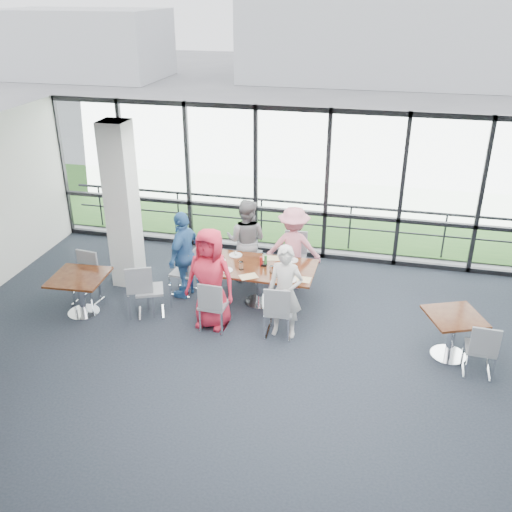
% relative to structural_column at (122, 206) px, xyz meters
% --- Properties ---
extents(floor, '(12.00, 10.00, 0.02)m').
position_rel_structural_column_xyz_m(floor, '(3.60, -3.00, -1.61)').
color(floor, '#1D222C').
rests_on(floor, ground).
extents(ceiling, '(12.00, 10.00, 0.04)m').
position_rel_structural_column_xyz_m(ceiling, '(3.60, -3.00, 1.60)').
color(ceiling, white).
rests_on(ceiling, ground).
extents(curtain_wall_back, '(12.00, 0.10, 3.20)m').
position_rel_structural_column_xyz_m(curtain_wall_back, '(3.60, 2.00, 0.00)').
color(curtain_wall_back, white).
rests_on(curtain_wall_back, ground).
extents(structural_column, '(0.50, 0.50, 3.20)m').
position_rel_structural_column_xyz_m(structural_column, '(0.00, 0.00, 0.00)').
color(structural_column, silver).
rests_on(structural_column, ground).
extents(apron, '(80.00, 70.00, 0.02)m').
position_rel_structural_column_xyz_m(apron, '(3.60, 7.00, -1.62)').
color(apron, gray).
rests_on(apron, ground).
extents(grass_strip, '(80.00, 5.00, 0.01)m').
position_rel_structural_column_xyz_m(grass_strip, '(3.60, 5.00, -1.59)').
color(grass_strip, '#2A5A23').
rests_on(grass_strip, ground).
extents(hangar_main, '(24.00, 10.00, 6.00)m').
position_rel_structural_column_xyz_m(hangar_main, '(7.60, 29.00, 1.40)').
color(hangar_main, silver).
rests_on(hangar_main, ground).
extents(hangar_aux, '(10.00, 6.00, 4.00)m').
position_rel_structural_column_xyz_m(hangar_aux, '(-14.40, 25.00, 0.40)').
color(hangar_aux, silver).
rests_on(hangar_aux, ground).
extents(guard_rail, '(12.00, 0.06, 0.06)m').
position_rel_structural_column_xyz_m(guard_rail, '(3.60, 2.60, -1.10)').
color(guard_rail, '#2D2D33').
rests_on(guard_rail, ground).
extents(main_table, '(2.03, 1.14, 0.75)m').
position_rel_structural_column_xyz_m(main_table, '(2.70, -0.22, -0.97)').
color(main_table, '#37140A').
rests_on(main_table, ground).
extents(side_table_left, '(0.98, 0.98, 0.75)m').
position_rel_structural_column_xyz_m(side_table_left, '(-0.30, -1.32, -0.96)').
color(side_table_left, '#37140A').
rests_on(side_table_left, ground).
extents(side_table_right, '(1.04, 1.04, 0.75)m').
position_rel_structural_column_xyz_m(side_table_right, '(6.01, -1.18, -0.98)').
color(side_table_right, '#37140A').
rests_on(side_table_right, ground).
extents(diner_near_left, '(0.93, 0.66, 1.79)m').
position_rel_structural_column_xyz_m(diner_near_left, '(2.06, -1.13, -0.71)').
color(diner_near_left, red).
rests_on(diner_near_left, ground).
extents(diner_near_right, '(0.61, 0.46, 1.62)m').
position_rel_structural_column_xyz_m(diner_near_right, '(3.34, -1.16, -0.79)').
color(diner_near_right, silver).
rests_on(diner_near_right, ground).
extents(diner_far_left, '(0.85, 0.55, 1.68)m').
position_rel_structural_column_xyz_m(diner_far_left, '(2.23, 0.64, -0.76)').
color(diner_far_left, gray).
rests_on(diner_far_left, ground).
extents(diner_far_right, '(1.11, 0.65, 1.64)m').
position_rel_structural_column_xyz_m(diner_far_right, '(3.18, 0.57, -0.78)').
color(diner_far_right, pink).
rests_on(diner_far_right, ground).
extents(diner_end, '(0.70, 1.06, 1.69)m').
position_rel_structural_column_xyz_m(diner_end, '(1.27, -0.23, -0.76)').
color(diner_end, '#356CAB').
rests_on(diner_end, ground).
extents(chair_main_nl, '(0.46, 0.46, 0.91)m').
position_rel_structural_column_xyz_m(chair_main_nl, '(2.13, -1.24, -1.15)').
color(chair_main_nl, gray).
rests_on(chair_main_nl, ground).
extents(chair_main_nr, '(0.48, 0.48, 0.93)m').
position_rel_structural_column_xyz_m(chair_main_nr, '(3.26, -1.18, -1.14)').
color(chair_main_nr, gray).
rests_on(chair_main_nr, ground).
extents(chair_main_fl, '(0.55, 0.55, 0.95)m').
position_rel_structural_column_xyz_m(chair_main_fl, '(2.20, 0.82, -1.12)').
color(chair_main_fl, gray).
rests_on(chair_main_fl, ground).
extents(chair_main_fr, '(0.48, 0.48, 0.95)m').
position_rel_structural_column_xyz_m(chair_main_fr, '(3.15, 0.80, -1.12)').
color(chair_main_fr, gray).
rests_on(chair_main_fr, ground).
extents(chair_main_end, '(0.46, 0.46, 0.86)m').
position_rel_structural_column_xyz_m(chair_main_end, '(1.21, -0.17, -1.17)').
color(chair_main_end, gray).
rests_on(chair_main_end, ground).
extents(chair_spare_la, '(0.63, 0.63, 0.98)m').
position_rel_structural_column_xyz_m(chair_spare_la, '(0.89, -1.06, -1.11)').
color(chair_spare_la, gray).
rests_on(chair_spare_la, ground).
extents(chair_spare_lb, '(0.51, 0.51, 0.93)m').
position_rel_structural_column_xyz_m(chair_spare_lb, '(-0.42, -0.94, -1.13)').
color(chair_spare_lb, gray).
rests_on(chair_spare_lb, ground).
extents(chair_spare_r, '(0.45, 0.45, 0.88)m').
position_rel_structural_column_xyz_m(chair_spare_r, '(6.39, -1.52, -1.16)').
color(chair_spare_r, gray).
rests_on(chair_spare_r, ground).
extents(plate_nl, '(0.25, 0.25, 0.01)m').
position_rel_structural_column_xyz_m(plate_nl, '(2.15, -0.52, -0.84)').
color(plate_nl, white).
rests_on(plate_nl, main_table).
extents(plate_nr, '(0.25, 0.25, 0.01)m').
position_rel_structural_column_xyz_m(plate_nr, '(3.32, -0.62, -0.84)').
color(plate_nr, white).
rests_on(plate_nr, main_table).
extents(plate_fl, '(0.25, 0.25, 0.01)m').
position_rel_structural_column_xyz_m(plate_fl, '(2.15, 0.13, -0.84)').
color(plate_fl, white).
rests_on(plate_fl, main_table).
extents(plate_fr, '(0.25, 0.25, 0.01)m').
position_rel_structural_column_xyz_m(plate_fr, '(3.22, 0.15, -0.84)').
color(plate_fr, white).
rests_on(plate_fr, main_table).
extents(plate_end, '(0.28, 0.28, 0.01)m').
position_rel_structural_column_xyz_m(plate_end, '(1.91, -0.18, -0.84)').
color(plate_end, white).
rests_on(plate_end, main_table).
extents(tumbler_a, '(0.07, 0.07, 0.15)m').
position_rel_structural_column_xyz_m(tumbler_a, '(2.40, -0.41, -0.78)').
color(tumbler_a, white).
rests_on(tumbler_a, main_table).
extents(tumbler_b, '(0.07, 0.07, 0.14)m').
position_rel_structural_column_xyz_m(tumbler_b, '(2.96, -0.42, -0.78)').
color(tumbler_b, white).
rests_on(tumbler_b, main_table).
extents(tumbler_c, '(0.07, 0.07, 0.15)m').
position_rel_structural_column_xyz_m(tumbler_c, '(2.73, 0.01, -0.78)').
color(tumbler_c, white).
rests_on(tumbler_c, main_table).
extents(tumbler_d, '(0.07, 0.07, 0.14)m').
position_rel_structural_column_xyz_m(tumbler_d, '(2.03, -0.31, -0.78)').
color(tumbler_d, white).
rests_on(tumbler_d, main_table).
extents(menu_a, '(0.38, 0.35, 0.00)m').
position_rel_structural_column_xyz_m(menu_a, '(2.60, -0.65, -0.85)').
color(menu_a, silver).
rests_on(menu_a, main_table).
extents(menu_b, '(0.33, 0.24, 0.00)m').
position_rel_structural_column_xyz_m(menu_b, '(3.52, -0.54, -0.85)').
color(menu_b, silver).
rests_on(menu_b, main_table).
extents(menu_c, '(0.35, 0.28, 0.00)m').
position_rel_structural_column_xyz_m(menu_c, '(2.85, 0.17, -0.85)').
color(menu_c, silver).
rests_on(menu_c, main_table).
extents(condiment_caddy, '(0.10, 0.07, 0.04)m').
position_rel_structural_column_xyz_m(condiment_caddy, '(2.77, -0.18, -0.83)').
color(condiment_caddy, black).
rests_on(condiment_caddy, main_table).
extents(ketchup_bottle, '(0.06, 0.06, 0.18)m').
position_rel_structural_column_xyz_m(ketchup_bottle, '(2.72, -0.19, -0.76)').
color(ketchup_bottle, maroon).
rests_on(ketchup_bottle, main_table).
extents(green_bottle, '(0.05, 0.05, 0.20)m').
position_rel_structural_column_xyz_m(green_bottle, '(2.79, -0.15, -0.75)').
color(green_bottle, '#2B7A35').
rests_on(green_bottle, main_table).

